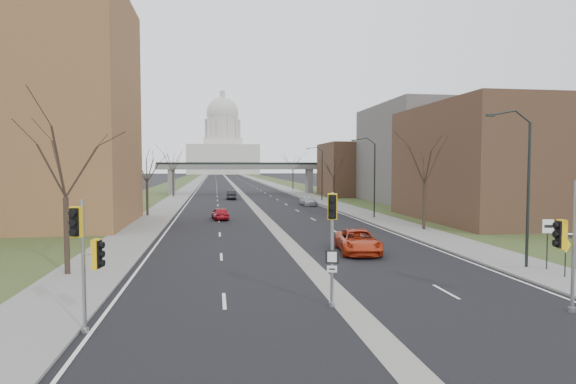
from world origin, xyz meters
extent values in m
plane|color=black|center=(0.00, 0.00, 0.00)|extent=(700.00, 700.00, 0.00)
cube|color=black|center=(0.00, 150.00, 0.01)|extent=(20.00, 600.00, 0.01)
cube|color=gray|center=(0.00, 150.00, 0.00)|extent=(1.20, 600.00, 0.02)
cube|color=gray|center=(12.00, 150.00, 0.06)|extent=(4.00, 600.00, 0.12)
cube|color=gray|center=(-12.00, 150.00, 0.06)|extent=(4.00, 600.00, 0.12)
cube|color=#324620|center=(18.00, 150.00, 0.05)|extent=(8.00, 600.00, 0.10)
cube|color=#324620|center=(-18.00, 150.00, 0.05)|extent=(8.00, 600.00, 0.10)
cube|color=brown|center=(24.00, 28.00, 6.00)|extent=(16.00, 20.00, 12.00)
cube|color=#5F5C57|center=(28.00, 52.00, 7.50)|extent=(18.00, 22.00, 15.00)
cube|color=brown|center=(22.00, 70.00, 5.00)|extent=(14.00, 14.00, 10.00)
cube|color=slate|center=(-14.00, 80.00, 2.50)|extent=(1.20, 2.50, 5.00)
cube|color=slate|center=(14.00, 80.00, 2.50)|extent=(1.20, 2.50, 5.00)
cube|color=slate|center=(0.00, 80.00, 5.50)|extent=(34.00, 3.00, 1.00)
cube|color=black|center=(0.00, 80.00, 6.20)|extent=(34.00, 0.15, 0.50)
cube|color=beige|center=(0.00, 320.00, 10.00)|extent=(48.00, 42.00, 20.00)
cube|color=beige|center=(0.00, 320.00, 22.00)|extent=(26.00, 26.00, 5.00)
cylinder|color=beige|center=(0.00, 320.00, 31.00)|extent=(22.00, 22.00, 14.00)
sphere|color=beige|center=(0.00, 320.00, 42.00)|extent=(22.00, 22.00, 22.00)
cylinder|color=beige|center=(0.00, 320.00, 53.50)|extent=(3.60, 3.60, 4.50)
cylinder|color=black|center=(11.80, 6.00, 4.12)|extent=(0.16, 0.16, 8.00)
cube|color=black|center=(9.50, 6.00, 8.47)|extent=(0.45, 0.18, 0.14)
cylinder|color=black|center=(11.80, 32.00, 4.12)|extent=(0.16, 0.16, 8.00)
cube|color=black|center=(9.50, 32.00, 8.47)|extent=(0.45, 0.18, 0.14)
cylinder|color=black|center=(11.80, 58.00, 4.12)|extent=(0.16, 0.16, 8.00)
cube|color=black|center=(9.50, 58.00, 8.47)|extent=(0.45, 0.18, 0.14)
cylinder|color=#382B21|center=(-13.00, 8.00, 2.12)|extent=(0.28, 0.28, 4.00)
cylinder|color=#382B21|center=(-13.00, 38.00, 2.00)|extent=(0.28, 0.28, 3.75)
cylinder|color=#382B21|center=(-13.00, 72.00, 2.25)|extent=(0.28, 0.28, 4.25)
cylinder|color=#382B21|center=(13.00, 22.00, 2.12)|extent=(0.28, 0.28, 4.00)
cylinder|color=#382B21|center=(13.00, 55.00, 1.87)|extent=(0.28, 0.28, 3.50)
cylinder|color=#382B21|center=(13.00, 95.00, 2.25)|extent=(0.28, 0.28, 4.25)
cylinder|color=gray|center=(-9.80, -1.17, 2.30)|extent=(0.12, 0.12, 4.61)
cylinder|color=gray|center=(-9.80, -1.17, 0.09)|extent=(0.25, 0.25, 0.18)
cube|color=yellow|center=(-9.89, -1.61, 3.90)|extent=(0.44, 0.42, 1.02)
cube|color=yellow|center=(-9.37, -1.26, 2.75)|extent=(0.42, 0.44, 1.02)
cylinder|color=gray|center=(-0.66, 0.60, 2.34)|extent=(0.13, 0.13, 4.68)
cylinder|color=gray|center=(-0.66, 0.60, 0.09)|extent=(0.25, 0.25, 0.18)
cube|color=yellow|center=(-0.77, 0.17, 4.14)|extent=(0.45, 0.44, 1.04)
cube|color=black|center=(-0.66, 0.60, 2.07)|extent=(0.53, 0.16, 0.54)
cube|color=silver|center=(-0.66, 0.60, 1.58)|extent=(0.40, 0.13, 0.27)
cylinder|color=gray|center=(8.48, -1.55, 2.59)|extent=(0.14, 0.14, 5.18)
cylinder|color=gray|center=(8.48, -1.55, 0.10)|extent=(0.28, 0.28, 0.20)
cube|color=yellow|center=(7.99, -1.48, 3.09)|extent=(0.45, 0.47, 1.14)
cylinder|color=black|center=(12.49, 5.26, 1.30)|extent=(0.06, 0.06, 2.35)
cube|color=silver|center=(12.49, 5.26, 2.47)|extent=(0.58, 0.17, 0.75)
cylinder|color=black|center=(12.16, 3.47, 0.93)|extent=(0.06, 0.06, 1.63)
cube|color=yellow|center=(12.16, 3.47, 1.75)|extent=(0.75, 0.31, 0.79)
imported|color=#A3121F|center=(-4.84, 33.32, 0.67)|extent=(2.04, 4.09, 1.34)
imported|color=black|center=(-2.65, 64.35, 0.75)|extent=(1.60, 4.53, 1.49)
imported|color=#B93213|center=(3.96, 12.22, 0.76)|extent=(3.17, 5.77, 1.53)
imported|color=#A3A3AB|center=(7.92, 49.93, 0.66)|extent=(2.27, 4.70, 1.32)
camera|label=1|loc=(-5.33, -18.25, 5.75)|focal=30.00mm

